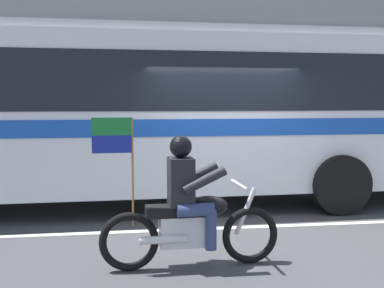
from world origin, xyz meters
TOP-DOWN VIEW (x-y plane):
  - ground_plane at (0.00, 0.00)m, footprint 60.00×60.00m
  - sidewalk_curb at (0.00, 5.10)m, footprint 28.00×3.80m
  - lane_center_stripe at (0.00, -0.60)m, footprint 26.60×0.14m
  - office_building_facade at (0.00, 7.39)m, footprint 28.00×0.89m
  - transit_bus at (-1.61, 1.19)m, footprint 13.41×2.91m
  - motorcycle_with_rider at (-0.89, -2.22)m, footprint 2.20×0.64m

SIDE VIEW (x-z plane):
  - ground_plane at x=0.00m, z-range 0.00..0.00m
  - lane_center_stripe at x=0.00m, z-range 0.00..0.01m
  - sidewalk_curb at x=0.00m, z-range 0.00..0.15m
  - motorcycle_with_rider at x=-0.89m, z-range -0.22..1.55m
  - transit_bus at x=-1.61m, z-range 0.27..3.49m
  - office_building_facade at x=0.00m, z-range 0.01..10.23m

